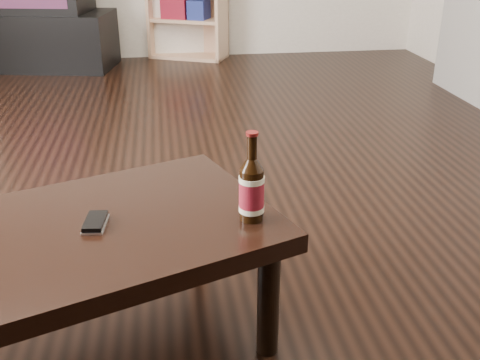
{
  "coord_description": "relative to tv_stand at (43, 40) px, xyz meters",
  "views": [
    {
      "loc": [
        0.17,
        -2.13,
        1.1
      ],
      "look_at": [
        0.35,
        -0.85,
        0.5
      ],
      "focal_mm": 42.0,
      "sensor_mm": 36.0,
      "label": 1
    }
  ],
  "objects": [
    {
      "name": "coffee_table",
      "position": [
        0.69,
        -3.57,
        0.12
      ],
      "size": [
        1.19,
        0.94,
        0.39
      ],
      "rotation": [
        0.0,
        0.0,
        0.36
      ],
      "color": "black",
      "rests_on": "floor"
    },
    {
      "name": "phone",
      "position": [
        0.76,
        -3.55,
        0.18
      ],
      "size": [
        0.06,
        0.11,
        0.02
      ],
      "rotation": [
        0.0,
        0.0,
        -0.11
      ],
      "color": "silver",
      "rests_on": "coffee_table"
    },
    {
      "name": "floor",
      "position": [
        0.78,
        -2.72,
        -0.23
      ],
      "size": [
        5.0,
        6.0,
        0.01
      ],
      "primitive_type": "cube",
      "color": "black",
      "rests_on": "ground"
    },
    {
      "name": "tv_stand",
      "position": [
        0.0,
        0.0,
        0.0
      ],
      "size": [
        1.21,
        0.77,
        0.45
      ],
      "primitive_type": "cube",
      "rotation": [
        0.0,
        0.0,
        -0.2
      ],
      "color": "black",
      "rests_on": "floor"
    },
    {
      "name": "beer_bottle",
      "position": [
        1.16,
        -3.57,
        0.25
      ],
      "size": [
        0.08,
        0.08,
        0.24
      ],
      "rotation": [
        0.0,
        0.0,
        -0.27
      ],
      "color": "black",
      "rests_on": "coffee_table"
    }
  ]
}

